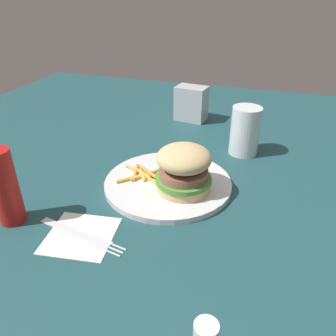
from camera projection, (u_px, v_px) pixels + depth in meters
The scene contains 9 objects.
ground_plane at pixel (171, 192), 0.67m from camera, with size 1.60×1.60×0.00m, color #1E474C.
plate at pixel (168, 183), 0.69m from camera, with size 0.26×0.26×0.01m, color silver.
sandwich at pixel (184, 168), 0.64m from camera, with size 0.11×0.11×0.09m.
fries_pile at pixel (143, 175), 0.70m from camera, with size 0.09×0.10×0.01m.
napkin at pixel (81, 235), 0.56m from camera, with size 0.11×0.11×0.00m, color white.
fork at pixel (81, 234), 0.56m from camera, with size 0.05×0.17×0.00m.
drink_glass at pixel (245, 134), 0.80m from camera, with size 0.07×0.07×0.12m.
napkin_dispenser at pixel (191, 103), 1.00m from camera, with size 0.09×0.06×0.10m, color #B7BABF.
ketchup_bottle at pixel (5, 187), 0.56m from camera, with size 0.04×0.04×0.14m, color #B21914.
Camera 1 is at (-0.54, -0.16, 0.37)m, focal length 35.62 mm.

